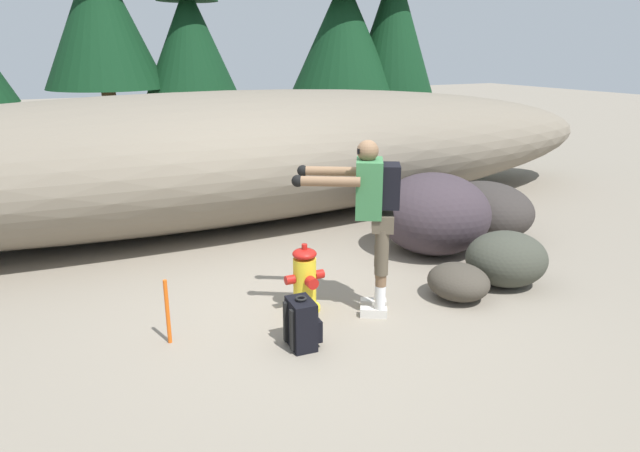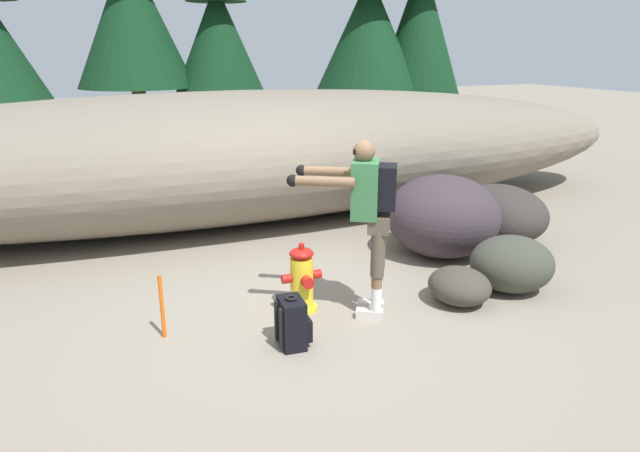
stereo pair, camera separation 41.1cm
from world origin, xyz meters
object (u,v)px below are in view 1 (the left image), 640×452
(boulder_small, at_px, (506,259))
(boulder_outlier, at_px, (458,282))
(utility_worker, at_px, (371,206))
(survey_stake, at_px, (167,312))
(boulder_mid, at_px, (434,214))
(fire_hydrant, at_px, (305,281))
(boulder_large, at_px, (485,210))
(spare_backpack, at_px, (302,324))

(boulder_small, relative_size, boulder_outlier, 1.32)
(utility_worker, bearing_deg, survey_stake, 22.96)
(utility_worker, xyz_separation_m, boulder_mid, (1.63, 1.12, -0.58))
(fire_hydrant, xyz_separation_m, boulder_mid, (2.17, 0.80, 0.20))
(boulder_large, height_order, boulder_small, boulder_large)
(spare_backpack, bearing_deg, utility_worker, 24.42)
(boulder_large, height_order, boulder_outlier, boulder_large)
(spare_backpack, relative_size, boulder_large, 0.35)
(utility_worker, height_order, survey_stake, utility_worker)
(utility_worker, relative_size, boulder_mid, 1.22)
(fire_hydrant, bearing_deg, survey_stake, -177.68)
(spare_backpack, distance_m, survey_stake, 1.18)
(utility_worker, distance_m, boulder_large, 3.00)
(survey_stake, bearing_deg, utility_worker, -7.95)
(spare_backpack, distance_m, boulder_large, 3.84)
(utility_worker, bearing_deg, fire_hydrant, 0.37)
(boulder_outlier, distance_m, survey_stake, 2.93)
(boulder_large, bearing_deg, boulder_mid, -170.84)
(survey_stake, bearing_deg, boulder_large, 12.66)
(fire_hydrant, xyz_separation_m, utility_worker, (0.54, -0.32, 0.78))
(boulder_small, bearing_deg, fire_hydrant, 169.57)
(boulder_outlier, bearing_deg, utility_worker, 172.17)
(boulder_large, xyz_separation_m, boulder_outlier, (-1.62, -1.42, -0.20))
(fire_hydrant, bearing_deg, boulder_outlier, -16.49)
(boulder_mid, distance_m, boulder_outlier, 1.44)
(fire_hydrant, relative_size, boulder_mid, 0.50)
(spare_backpack, xyz_separation_m, boulder_mid, (2.50, 1.44, 0.30))
(boulder_small, height_order, survey_stake, boulder_small)
(fire_hydrant, distance_m, spare_backpack, 0.73)
(utility_worker, distance_m, boulder_mid, 2.06)
(fire_hydrant, height_order, spare_backpack, fire_hydrant)
(utility_worker, height_order, spare_backpack, utility_worker)
(utility_worker, relative_size, boulder_outlier, 2.58)
(fire_hydrant, xyz_separation_m, boulder_large, (3.16, 0.96, 0.07))
(boulder_large, xyz_separation_m, boulder_mid, (-0.99, -0.16, 0.13))
(boulder_mid, xyz_separation_m, survey_stake, (-3.52, -0.85, -0.21))
(survey_stake, bearing_deg, boulder_small, -5.67)
(utility_worker, height_order, boulder_mid, utility_worker)
(boulder_mid, bearing_deg, spare_backpack, -150.03)
(fire_hydrant, xyz_separation_m, boulder_outlier, (1.54, -0.46, -0.13))
(boulder_mid, bearing_deg, boulder_outlier, -116.34)
(boulder_small, distance_m, boulder_outlier, 0.70)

